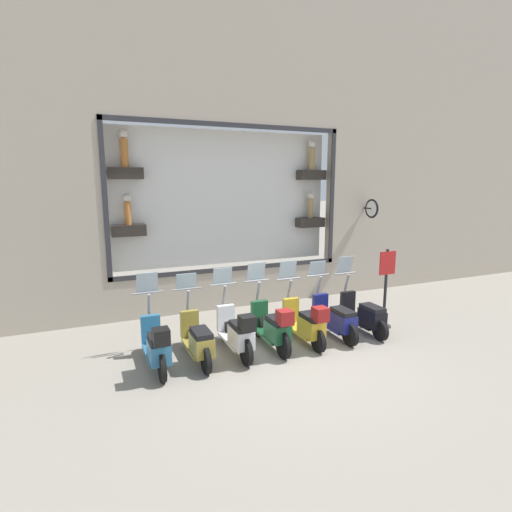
{
  "coord_description": "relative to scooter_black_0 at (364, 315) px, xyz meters",
  "views": [
    {
      "loc": [
        -6.68,
        3.6,
        3.42
      ],
      "look_at": [
        1.91,
        -0.07,
        1.71
      ],
      "focal_mm": 28.0,
      "sensor_mm": 36.0,
      "label": 1
    }
  ],
  "objects": [
    {
      "name": "ground_plane",
      "position": [
        -0.46,
        2.17,
        -0.42
      ],
      "size": [
        120.0,
        120.0,
        0.0
      ],
      "primitive_type": "plane",
      "color": "gray"
    },
    {
      "name": "scooter_olive_5",
      "position": [
        0.0,
        3.95,
        0.01
      ],
      "size": [
        1.8,
        0.61,
        1.58
      ],
      "color": "black",
      "rests_on": "ground_plane"
    },
    {
      "name": "scooter_yellow_2",
      "position": [
        -0.06,
        1.58,
        0.05
      ],
      "size": [
        1.8,
        0.6,
        1.68
      ],
      "color": "black",
      "rests_on": "ground_plane"
    },
    {
      "name": "scooter_teal_6",
      "position": [
        -0.06,
        4.74,
        0.06
      ],
      "size": [
        1.8,
        0.61,
        1.67
      ],
      "color": "black",
      "rests_on": "ground_plane"
    },
    {
      "name": "scooter_green_3",
      "position": [
        -0.05,
        2.37,
        0.07
      ],
      "size": [
        1.81,
        0.61,
        1.69
      ],
      "color": "black",
      "rests_on": "ground_plane"
    },
    {
      "name": "scooter_white_4",
      "position": [
        -0.05,
        3.16,
        0.07
      ],
      "size": [
        1.81,
        0.6,
        1.64
      ],
      "color": "black",
      "rests_on": "ground_plane"
    },
    {
      "name": "scooter_navy_1",
      "position": [
        0.0,
        0.79,
        0.01
      ],
      "size": [
        1.8,
        0.6,
        1.6
      ],
      "color": "black",
      "rests_on": "ground_plane"
    },
    {
      "name": "shop_sign_post",
      "position": [
        0.09,
        -0.67,
        0.61
      ],
      "size": [
        0.36,
        0.45,
        1.9
      ],
      "color": "#232326",
      "rests_on": "ground_plane"
    },
    {
      "name": "scooter_black_0",
      "position": [
        0.0,
        0.0,
        0.0
      ],
      "size": [
        1.79,
        0.61,
        1.66
      ],
      "color": "black",
      "rests_on": "ground_plane"
    },
    {
      "name": "building_facade",
      "position": [
        3.14,
        2.17,
        4.84
      ],
      "size": [
        1.21,
        36.0,
        10.26
      ],
      "color": "#ADA08E",
      "rests_on": "ground_plane"
    }
  ]
}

